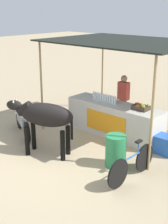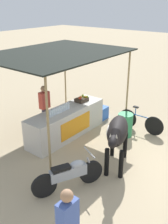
{
  "view_description": "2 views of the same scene",
  "coord_description": "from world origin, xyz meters",
  "px_view_note": "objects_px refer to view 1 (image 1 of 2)",
  "views": [
    {
      "loc": [
        5.18,
        -4.75,
        3.64
      ],
      "look_at": [
        -0.17,
        1.07,
        0.95
      ],
      "focal_mm": 50.0,
      "sensor_mm": 36.0,
      "label": 1
    },
    {
      "loc": [
        -5.73,
        -3.06,
        4.21
      ],
      "look_at": [
        -0.01,
        1.46,
        1.06
      ],
      "focal_mm": 42.0,
      "sensor_mm": 36.0,
      "label": 2
    }
  ],
  "objects_px": {
    "bicycle_leaning": "(132,165)",
    "fruit_crate": "(141,107)",
    "stall_counter": "(114,119)",
    "vendor_behind_counter": "(123,100)",
    "cooler_box": "(165,145)",
    "cow": "(44,116)",
    "motorcycle_parked": "(23,121)",
    "water_barrel": "(116,151)"
  },
  "relations": [
    {
      "from": "vendor_behind_counter",
      "to": "cooler_box",
      "type": "xyz_separation_m",
      "value": [
        1.98,
        -0.85,
        -0.61
      ]
    },
    {
      "from": "vendor_behind_counter",
      "to": "cooler_box",
      "type": "height_order",
      "value": "vendor_behind_counter"
    },
    {
      "from": "cooler_box",
      "to": "cow",
      "type": "bearing_deg",
      "value": -136.76
    },
    {
      "from": "stall_counter",
      "to": "cow",
      "type": "xyz_separation_m",
      "value": [
        -0.51,
        -2.22,
        0.55
      ]
    },
    {
      "from": "cow",
      "to": "bicycle_leaning",
      "type": "bearing_deg",
      "value": 11.5
    },
    {
      "from": "fruit_crate",
      "to": "water_barrel",
      "type": "height_order",
      "value": "fruit_crate"
    },
    {
      "from": "bicycle_leaning",
      "to": "motorcycle_parked",
      "type": "bearing_deg",
      "value": -178.55
    },
    {
      "from": "stall_counter",
      "to": "cooler_box",
      "type": "height_order",
      "value": "stall_counter"
    },
    {
      "from": "stall_counter",
      "to": "water_barrel",
      "type": "relative_size",
      "value": 3.85
    },
    {
      "from": "stall_counter",
      "to": "cow",
      "type": "bearing_deg",
      "value": -102.91
    },
    {
      "from": "cooler_box",
      "to": "water_barrel",
      "type": "bearing_deg",
      "value": -111.15
    },
    {
      "from": "vendor_behind_counter",
      "to": "water_barrel",
      "type": "distance_m",
      "value": 2.72
    },
    {
      "from": "fruit_crate",
      "to": "cow",
      "type": "xyz_separation_m",
      "value": [
        -1.37,
        -2.27,
        -0.0
      ]
    },
    {
      "from": "vendor_behind_counter",
      "to": "motorcycle_parked",
      "type": "height_order",
      "value": "vendor_behind_counter"
    },
    {
      "from": "stall_counter",
      "to": "motorcycle_parked",
      "type": "bearing_deg",
      "value": -136.89
    },
    {
      "from": "fruit_crate",
      "to": "cooler_box",
      "type": "xyz_separation_m",
      "value": [
        0.89,
        -0.14,
        -0.8
      ]
    },
    {
      "from": "vendor_behind_counter",
      "to": "cooler_box",
      "type": "distance_m",
      "value": 2.24
    },
    {
      "from": "water_barrel",
      "to": "stall_counter",
      "type": "bearing_deg",
      "value": 128.64
    },
    {
      "from": "vendor_behind_counter",
      "to": "motorcycle_parked",
      "type": "bearing_deg",
      "value": -123.82
    },
    {
      "from": "stall_counter",
      "to": "fruit_crate",
      "type": "xyz_separation_m",
      "value": [
        0.86,
        0.05,
        0.56
      ]
    },
    {
      "from": "stall_counter",
      "to": "bicycle_leaning",
      "type": "bearing_deg",
      "value": -43.56
    },
    {
      "from": "cooler_box",
      "to": "water_barrel",
      "type": "distance_m",
      "value": 1.52
    },
    {
      "from": "stall_counter",
      "to": "cooler_box",
      "type": "distance_m",
      "value": 1.77
    },
    {
      "from": "cooler_box",
      "to": "motorcycle_parked",
      "type": "bearing_deg",
      "value": -154.86
    },
    {
      "from": "cooler_box",
      "to": "bicycle_leaning",
      "type": "height_order",
      "value": "bicycle_leaning"
    },
    {
      "from": "stall_counter",
      "to": "water_barrel",
      "type": "bearing_deg",
      "value": -51.36
    },
    {
      "from": "fruit_crate",
      "to": "water_barrel",
      "type": "xyz_separation_m",
      "value": [
        0.34,
        -1.55,
        -0.65
      ]
    },
    {
      "from": "cooler_box",
      "to": "bicycle_leaning",
      "type": "distance_m",
      "value": 1.65
    },
    {
      "from": "cooler_box",
      "to": "cow",
      "type": "relative_size",
      "value": 0.33
    },
    {
      "from": "water_barrel",
      "to": "vendor_behind_counter",
      "type": "bearing_deg",
      "value": 122.39
    },
    {
      "from": "motorcycle_parked",
      "to": "water_barrel",
      "type": "bearing_deg",
      "value": 6.02
    },
    {
      "from": "cow",
      "to": "cooler_box",
      "type": "bearing_deg",
      "value": 43.24
    },
    {
      "from": "vendor_behind_counter",
      "to": "cow",
      "type": "relative_size",
      "value": 0.91
    },
    {
      "from": "cow",
      "to": "motorcycle_parked",
      "type": "distance_m",
      "value": 1.62
    },
    {
      "from": "cow",
      "to": "motorcycle_parked",
      "type": "xyz_separation_m",
      "value": [
        -1.46,
        0.38,
        -0.61
      ]
    },
    {
      "from": "motorcycle_parked",
      "to": "bicycle_leaning",
      "type": "relative_size",
      "value": 1.0
    },
    {
      "from": "bicycle_leaning",
      "to": "fruit_crate",
      "type": "bearing_deg",
      "value": 118.51
    },
    {
      "from": "stall_counter",
      "to": "vendor_behind_counter",
      "type": "bearing_deg",
      "value": 106.9
    },
    {
      "from": "vendor_behind_counter",
      "to": "bicycle_leaning",
      "type": "relative_size",
      "value": 0.99
    },
    {
      "from": "cow",
      "to": "bicycle_leaning",
      "type": "relative_size",
      "value": 1.09
    },
    {
      "from": "cooler_box",
      "to": "cow",
      "type": "xyz_separation_m",
      "value": [
        -2.26,
        -2.12,
        0.79
      ]
    },
    {
      "from": "water_barrel",
      "to": "cow",
      "type": "relative_size",
      "value": 0.43
    }
  ]
}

